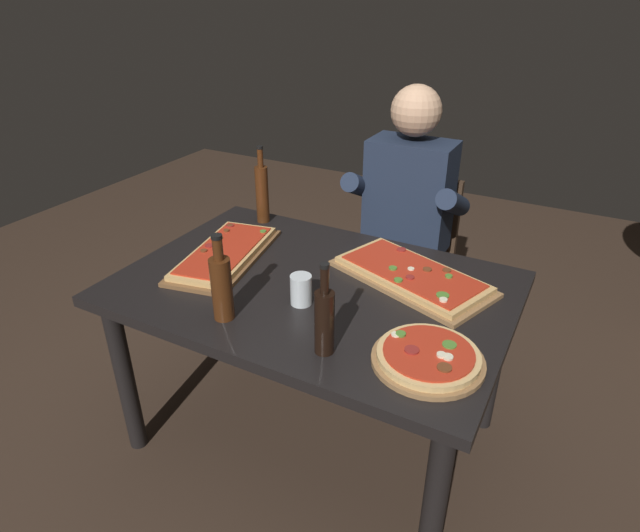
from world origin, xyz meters
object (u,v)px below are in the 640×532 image
object	(u,v)px
diner_chair	(409,256)
seated_diner	(404,217)
pizza_rectangular_front	(412,276)
tumbler_near_camera	(301,291)
oil_bottle_amber	(262,192)
pizza_round_far	(428,357)
vinegar_bottle_green	(222,286)
dining_table	(314,306)
pizza_rectangular_left	(225,254)
wine_bottle_dark	(324,319)

from	to	relation	value
diner_chair	seated_diner	size ratio (longest dim) A/B	0.65
pizza_rectangular_front	tumbler_near_camera	distance (m)	0.43
oil_bottle_amber	pizza_round_far	bearing A→B (deg)	-32.60
vinegar_bottle_green	tumbler_near_camera	distance (m)	0.27
diner_chair	dining_table	bearing A→B (deg)	-95.02
pizza_rectangular_left	vinegar_bottle_green	bearing A→B (deg)	-53.16
pizza_round_far	wine_bottle_dark	xyz separation A→B (m)	(-0.29, -0.09, 0.09)
oil_bottle_amber	seated_diner	distance (m)	0.67
pizza_rectangular_left	diner_chair	world-z (taller)	diner_chair
pizza_round_far	tumbler_near_camera	bearing A→B (deg)	167.60
pizza_round_far	seated_diner	size ratio (longest dim) A/B	0.25
pizza_rectangular_left	wine_bottle_dark	distance (m)	0.72
pizza_rectangular_left	oil_bottle_amber	xyz separation A→B (m)	(-0.07, 0.38, 0.12)
pizza_round_far	oil_bottle_amber	bearing A→B (deg)	147.40
dining_table	wine_bottle_dark	bearing A→B (deg)	-56.41
oil_bottle_amber	vinegar_bottle_green	distance (m)	0.79
pizza_rectangular_left	oil_bottle_amber	bearing A→B (deg)	100.67
tumbler_near_camera	diner_chair	bearing A→B (deg)	87.18
diner_chair	oil_bottle_amber	bearing A→B (deg)	-140.02
vinegar_bottle_green	tumbler_near_camera	size ratio (longest dim) A/B	2.80
wine_bottle_dark	pizza_rectangular_left	bearing A→B (deg)	151.23
pizza_round_far	oil_bottle_amber	size ratio (longest dim) A/B	0.94
dining_table	pizza_round_far	bearing A→B (deg)	-25.23
pizza_rectangular_front	dining_table	bearing A→B (deg)	-147.56
vinegar_bottle_green	pizza_round_far	bearing A→B (deg)	7.59
oil_bottle_amber	tumbler_near_camera	world-z (taller)	oil_bottle_amber
tumbler_near_camera	pizza_rectangular_front	bearing A→B (deg)	49.68
pizza_rectangular_front	vinegar_bottle_green	xyz separation A→B (m)	(-0.46, -0.52, 0.10)
pizza_round_far	diner_chair	bearing A→B (deg)	111.65
pizza_rectangular_front	seated_diner	world-z (taller)	seated_diner
pizza_round_far	tumbler_near_camera	size ratio (longest dim) A/B	3.08
dining_table	diner_chair	xyz separation A→B (m)	(0.08, 0.86, -0.16)
vinegar_bottle_green	diner_chair	bearing A→B (deg)	79.16
diner_chair	seated_diner	xyz separation A→B (m)	(0.00, -0.12, 0.26)
oil_bottle_amber	pizza_rectangular_front	bearing A→B (deg)	-14.20
dining_table	tumbler_near_camera	bearing A→B (deg)	-78.85
oil_bottle_amber	tumbler_near_camera	bearing A→B (deg)	-46.18
oil_bottle_amber	diner_chair	size ratio (longest dim) A/B	0.40
pizza_rectangular_front	vinegar_bottle_green	distance (m)	0.70
pizza_rectangular_left	tumbler_near_camera	distance (m)	0.46
wine_bottle_dark	seated_diner	size ratio (longest dim) A/B	0.22
dining_table	pizza_rectangular_left	xyz separation A→B (m)	(-0.41, 0.01, 0.11)
pizza_rectangular_front	diner_chair	bearing A→B (deg)	109.11
oil_bottle_amber	wine_bottle_dark	bearing A→B (deg)	-46.02
pizza_round_far	wine_bottle_dark	size ratio (longest dim) A/B	1.11
oil_bottle_amber	tumbler_near_camera	distance (m)	0.73
wine_bottle_dark	tumbler_near_camera	distance (m)	0.29
dining_table	pizza_rectangular_left	distance (m)	0.42
dining_table	vinegar_bottle_green	distance (m)	0.42
pizza_rectangular_left	seated_diner	size ratio (longest dim) A/B	0.45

